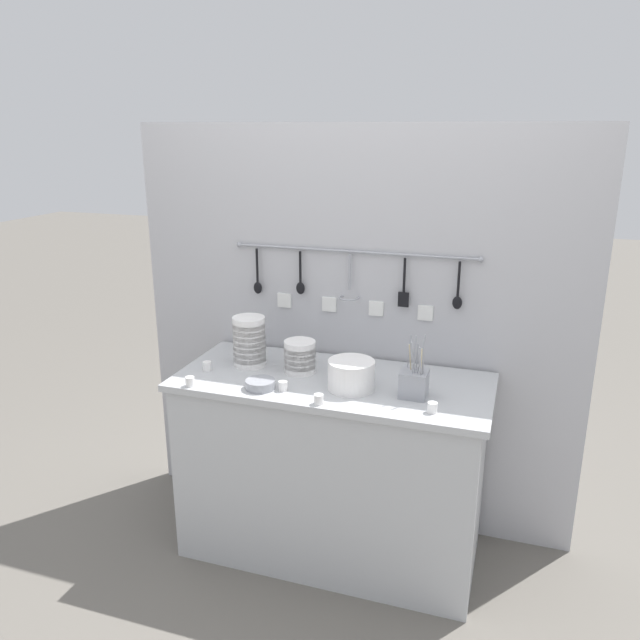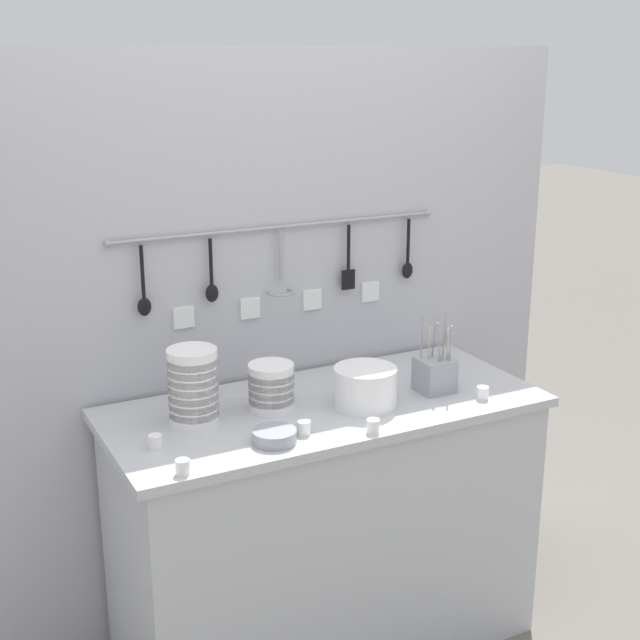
{
  "view_description": "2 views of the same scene",
  "coord_description": "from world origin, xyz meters",
  "px_view_note": "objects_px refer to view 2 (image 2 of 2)",
  "views": [
    {
      "loc": [
        0.75,
        -2.46,
        1.95
      ],
      "look_at": [
        -0.05,
        -0.01,
        1.15
      ],
      "focal_mm": 35.0,
      "sensor_mm": 36.0,
      "label": 1
    },
    {
      "loc": [
        -1.22,
        -2.34,
        1.96
      ],
      "look_at": [
        -0.03,
        -0.03,
        1.17
      ],
      "focal_mm": 50.0,
      "sensor_mm": 36.0,
      "label": 2
    }
  ],
  "objects_px": {
    "steel_mixing_bowl": "(274,436)",
    "cup_by_caddy": "(483,393)",
    "plate_stack": "(365,387)",
    "cup_back_right": "(183,467)",
    "bowl_stack_short_front": "(271,387)",
    "cup_back_left": "(373,426)",
    "cup_front_left": "(304,428)",
    "cutlery_caddy": "(435,374)",
    "bowl_stack_back_corner": "(193,386)",
    "cup_edge_near": "(155,442)"
  },
  "relations": [
    {
      "from": "bowl_stack_short_front",
      "to": "cup_front_left",
      "type": "relative_size",
      "value": 3.55
    },
    {
      "from": "plate_stack",
      "to": "cup_by_caddy",
      "type": "distance_m",
      "value": 0.39
    },
    {
      "from": "bowl_stack_back_corner",
      "to": "cup_front_left",
      "type": "xyz_separation_m",
      "value": [
        0.26,
        -0.23,
        -0.1
      ]
    },
    {
      "from": "cup_back_left",
      "to": "cup_by_caddy",
      "type": "bearing_deg",
      "value": 8.44
    },
    {
      "from": "steel_mixing_bowl",
      "to": "cup_front_left",
      "type": "distance_m",
      "value": 0.1
    },
    {
      "from": "bowl_stack_short_front",
      "to": "cup_back_right",
      "type": "bearing_deg",
      "value": -142.45
    },
    {
      "from": "bowl_stack_short_front",
      "to": "cup_back_left",
      "type": "bearing_deg",
      "value": -57.83
    },
    {
      "from": "steel_mixing_bowl",
      "to": "cup_by_caddy",
      "type": "relative_size",
      "value": 3.08
    },
    {
      "from": "cutlery_caddy",
      "to": "cup_back_right",
      "type": "distance_m",
      "value": 0.96
    },
    {
      "from": "cutlery_caddy",
      "to": "cup_front_left",
      "type": "distance_m",
      "value": 0.55
    },
    {
      "from": "steel_mixing_bowl",
      "to": "cutlery_caddy",
      "type": "height_order",
      "value": "cutlery_caddy"
    },
    {
      "from": "cutlery_caddy",
      "to": "cup_front_left",
      "type": "bearing_deg",
      "value": -167.96
    },
    {
      "from": "cup_back_left",
      "to": "steel_mixing_bowl",
      "type": "bearing_deg",
      "value": 166.11
    },
    {
      "from": "bowl_stack_short_front",
      "to": "cup_back_right",
      "type": "xyz_separation_m",
      "value": [
        -0.4,
        -0.3,
        -0.05
      ]
    },
    {
      "from": "steel_mixing_bowl",
      "to": "cutlery_caddy",
      "type": "xyz_separation_m",
      "value": [
        0.64,
        0.13,
        0.04
      ]
    },
    {
      "from": "steel_mixing_bowl",
      "to": "cup_by_caddy",
      "type": "xyz_separation_m",
      "value": [
        0.74,
        -0.0,
        0.0
      ]
    },
    {
      "from": "bowl_stack_back_corner",
      "to": "cup_back_left",
      "type": "relative_size",
      "value": 5.66
    },
    {
      "from": "plate_stack",
      "to": "cutlery_caddy",
      "type": "bearing_deg",
      "value": 1.11
    },
    {
      "from": "cup_back_left",
      "to": "cup_front_left",
      "type": "bearing_deg",
      "value": 156.22
    },
    {
      "from": "bowl_stack_back_corner",
      "to": "steel_mixing_bowl",
      "type": "bearing_deg",
      "value": -56.69
    },
    {
      "from": "bowl_stack_back_corner",
      "to": "cutlery_caddy",
      "type": "distance_m",
      "value": 0.81
    },
    {
      "from": "bowl_stack_short_front",
      "to": "cup_edge_near",
      "type": "height_order",
      "value": "bowl_stack_short_front"
    },
    {
      "from": "cup_by_caddy",
      "to": "steel_mixing_bowl",
      "type": "bearing_deg",
      "value": 179.65
    },
    {
      "from": "plate_stack",
      "to": "bowl_stack_short_front",
      "type": "bearing_deg",
      "value": 157.75
    },
    {
      "from": "bowl_stack_short_front",
      "to": "cup_front_left",
      "type": "height_order",
      "value": "bowl_stack_short_front"
    },
    {
      "from": "cutlery_caddy",
      "to": "cup_back_right",
      "type": "bearing_deg",
      "value": -168.12
    },
    {
      "from": "cup_back_right",
      "to": "cup_by_caddy",
      "type": "xyz_separation_m",
      "value": [
        1.04,
        0.07,
        0.0
      ]
    },
    {
      "from": "bowl_stack_short_front",
      "to": "cup_front_left",
      "type": "bearing_deg",
      "value": -88.93
    },
    {
      "from": "cup_back_right",
      "to": "cup_front_left",
      "type": "height_order",
      "value": "same"
    },
    {
      "from": "cup_front_left",
      "to": "cup_edge_near",
      "type": "bearing_deg",
      "value": 165.91
    },
    {
      "from": "plate_stack",
      "to": "steel_mixing_bowl",
      "type": "distance_m",
      "value": 0.39
    },
    {
      "from": "bowl_stack_short_front",
      "to": "cup_by_caddy",
      "type": "bearing_deg",
      "value": -20.36
    },
    {
      "from": "cup_front_left",
      "to": "cup_edge_near",
      "type": "xyz_separation_m",
      "value": [
        -0.42,
        0.1,
        0.0
      ]
    },
    {
      "from": "plate_stack",
      "to": "cup_back_left",
      "type": "xyz_separation_m",
      "value": [
        -0.08,
        -0.19,
        -0.04
      ]
    },
    {
      "from": "cutlery_caddy",
      "to": "bowl_stack_back_corner",
      "type": "bearing_deg",
      "value": 171.93
    },
    {
      "from": "steel_mixing_bowl",
      "to": "cup_by_caddy",
      "type": "height_order",
      "value": "cup_by_caddy"
    },
    {
      "from": "bowl_stack_short_front",
      "to": "steel_mixing_bowl",
      "type": "distance_m",
      "value": 0.26
    },
    {
      "from": "bowl_stack_short_front",
      "to": "cup_back_right",
      "type": "distance_m",
      "value": 0.5
    },
    {
      "from": "cup_back_left",
      "to": "cup_edge_near",
      "type": "distance_m",
      "value": 0.63
    },
    {
      "from": "cup_back_left",
      "to": "cup_by_caddy",
      "type": "distance_m",
      "value": 0.45
    },
    {
      "from": "bowl_stack_short_front",
      "to": "cup_back_left",
      "type": "height_order",
      "value": "bowl_stack_short_front"
    },
    {
      "from": "cup_by_caddy",
      "to": "plate_stack",
      "type": "bearing_deg",
      "value": 161.09
    },
    {
      "from": "bowl_stack_short_front",
      "to": "plate_stack",
      "type": "height_order",
      "value": "bowl_stack_short_front"
    },
    {
      "from": "bowl_stack_short_front",
      "to": "plate_stack",
      "type": "xyz_separation_m",
      "value": [
        0.27,
        -0.11,
        -0.01
      ]
    },
    {
      "from": "steel_mixing_bowl",
      "to": "cup_front_left",
      "type": "bearing_deg",
      "value": 6.53
    },
    {
      "from": "plate_stack",
      "to": "cup_back_right",
      "type": "xyz_separation_m",
      "value": [
        -0.67,
        -0.19,
        -0.04
      ]
    },
    {
      "from": "bowl_stack_back_corner",
      "to": "cutlery_caddy",
      "type": "bearing_deg",
      "value": -8.07
    },
    {
      "from": "bowl_stack_back_corner",
      "to": "cup_edge_near",
      "type": "bearing_deg",
      "value": -142.54
    },
    {
      "from": "cup_edge_near",
      "to": "cup_by_caddy",
      "type": "bearing_deg",
      "value": -6.53
    },
    {
      "from": "bowl_stack_back_corner",
      "to": "cup_edge_near",
      "type": "height_order",
      "value": "bowl_stack_back_corner"
    }
  ]
}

